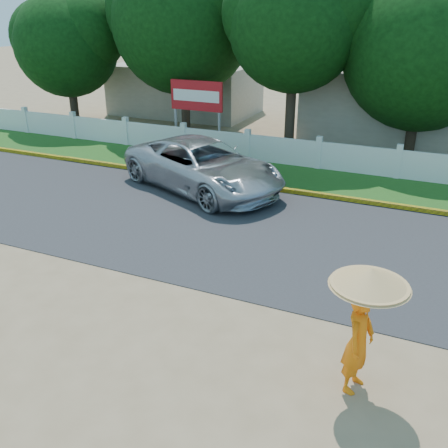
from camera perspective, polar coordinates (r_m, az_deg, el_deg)
name	(u,v)px	position (r m, az deg, el deg)	size (l,w,h in m)	color
ground	(186,316)	(10.69, -4.41, -10.39)	(120.00, 120.00, 0.00)	#9E8460
road	(259,233)	(14.29, 4.06, -1.03)	(60.00, 7.00, 0.02)	#38383A
grass_verge	(308,179)	(18.97, 9.55, 5.10)	(60.00, 3.50, 0.03)	#2D601E
curb	(295,192)	(17.40, 8.10, 3.68)	(40.00, 0.18, 0.16)	yellow
fence	(318,155)	(20.17, 10.73, 7.73)	(40.00, 0.10, 1.10)	silver
building_near	(417,105)	(26.14, 21.18, 12.58)	(10.00, 6.00, 3.20)	#B7AD99
building_far	(186,89)	(30.67, -4.39, 15.13)	(8.00, 5.00, 2.80)	#B7AD99
vehicle	(203,166)	(17.43, -2.41, 6.68)	(2.88, 6.24, 1.73)	#AFB2B7
monk_with_parasol	(364,313)	(8.36, 15.69, -9.72)	(1.27, 1.27, 2.31)	orange
billboard	(197,99)	(22.80, -3.15, 14.04)	(2.50, 0.13, 2.95)	gray
tree_row	(358,35)	(22.43, 15.04, 20.13)	(35.33, 7.70, 8.65)	#473828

